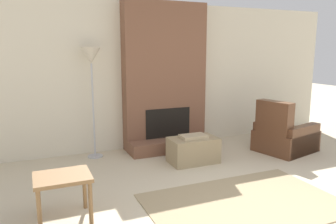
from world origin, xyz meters
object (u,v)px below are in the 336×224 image
Objects in this scene: ottoman at (193,150)px; side_table at (63,183)px; armchair at (283,137)px; floor_lamp_left at (91,63)px.

ottoman is 2.37m from side_table.
floor_lamp_left is at bearing 58.18° from armchair.
armchair is at bearing 14.44° from side_table.
side_table is 0.31× the size of floor_lamp_left.
armchair is (1.72, -0.11, 0.06)m from ottoman.
floor_lamp_left is (0.70, 1.99, 1.15)m from side_table.
armchair is at bearing -17.89° from floor_lamp_left.
side_table is at bearing -109.29° from floor_lamp_left.
floor_lamp_left is at bearing 70.71° from side_table.
armchair reaches higher than ottoman.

